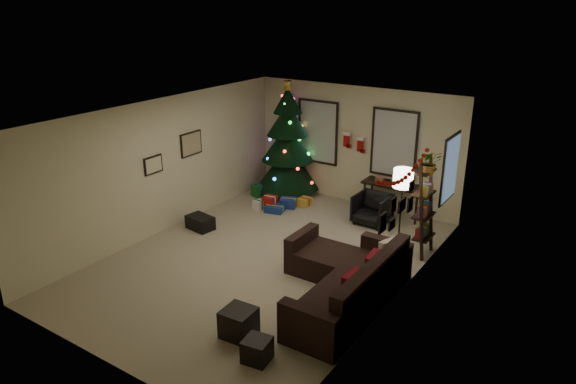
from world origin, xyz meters
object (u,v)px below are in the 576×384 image
at_px(christmas_tree, 288,147).
at_px(desk_chair, 372,209).
at_px(desk, 394,188).
at_px(bookshelf, 425,209).
at_px(sofa, 346,282).

bearing_deg(christmas_tree, desk_chair, -12.93).
distance_m(christmas_tree, desk, 2.76).
bearing_deg(bookshelf, sofa, -102.17).
xyz_separation_m(sofa, bookshelf, (0.46, 2.14, 0.62)).
distance_m(desk_chair, bookshelf, 1.69).
xyz_separation_m(christmas_tree, desk, (2.71, 0.07, -0.52)).
height_order(christmas_tree, bookshelf, christmas_tree).
distance_m(sofa, desk_chair, 3.08).
bearing_deg(desk, desk_chair, -106.51).
bearing_deg(sofa, desk_chair, 107.31).
bearing_deg(desk_chair, desk, 74.66).
height_order(christmas_tree, desk, christmas_tree).
bearing_deg(christmas_tree, desk, 1.54).
height_order(sofa, bookshelf, bookshelf).
relative_size(sofa, bookshelf, 1.48).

